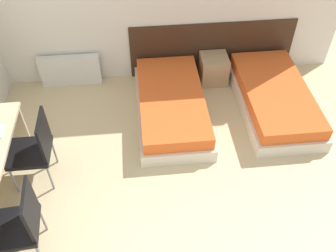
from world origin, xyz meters
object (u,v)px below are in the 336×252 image
(chair_near_laptop, at_px, (35,147))
(chair_near_notebook, at_px, (20,223))
(bed_near_window, at_px, (171,105))
(bed_near_door, at_px, (274,98))
(nightstand, at_px, (214,69))

(chair_near_laptop, distance_m, chair_near_notebook, 0.95)
(bed_near_window, relative_size, chair_near_notebook, 1.96)
(chair_near_laptop, height_order, chair_near_notebook, same)
(bed_near_door, relative_size, chair_near_laptop, 1.96)
(bed_near_window, xyz_separation_m, chair_near_laptop, (-1.65, -0.92, 0.33))
(bed_near_window, distance_m, chair_near_laptop, 1.91)
(bed_near_door, distance_m, chair_near_notebook, 3.64)
(chair_near_laptop, bearing_deg, bed_near_window, 29.12)
(nightstand, relative_size, chair_near_laptop, 0.45)
(bed_near_door, height_order, nightstand, nightstand)
(bed_near_door, xyz_separation_m, chair_near_laptop, (-3.11, -0.92, 0.33))
(nightstand, xyz_separation_m, chair_near_laptop, (-2.38, -1.65, 0.30))
(bed_near_window, xyz_separation_m, nightstand, (0.73, 0.73, 0.03))
(nightstand, xyz_separation_m, chair_near_notebook, (-2.38, -2.60, 0.30))
(bed_near_window, bearing_deg, nightstand, 44.90)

